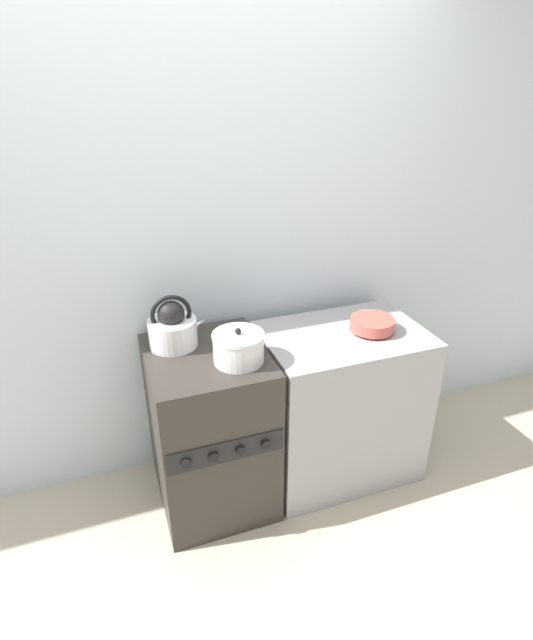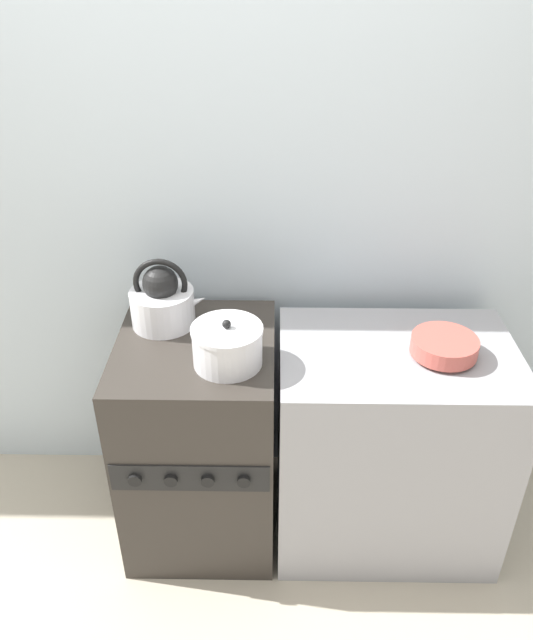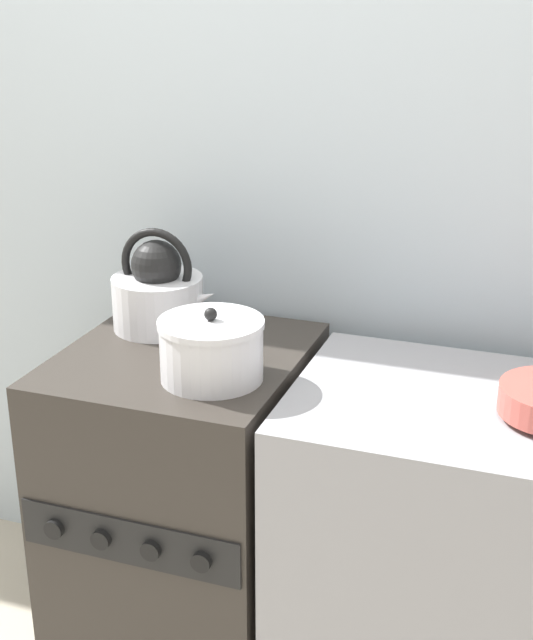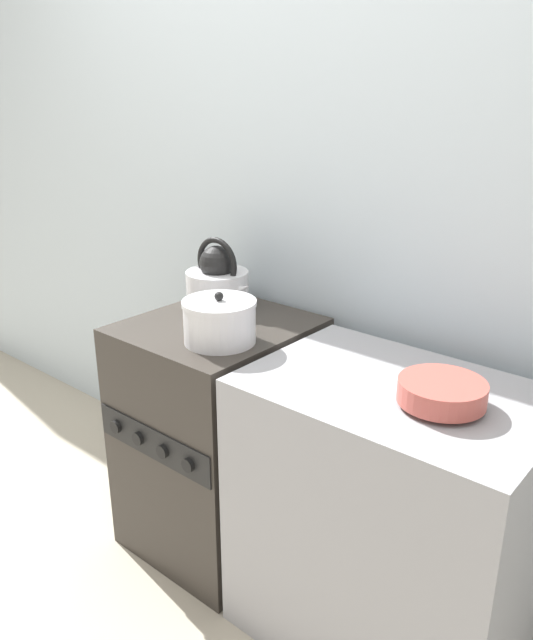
{
  "view_description": "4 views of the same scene",
  "coord_description": "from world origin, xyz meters",
  "px_view_note": "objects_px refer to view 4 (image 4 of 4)",
  "views": [
    {
      "loc": [
        -0.4,
        -1.63,
        2.0
      ],
      "look_at": [
        0.29,
        0.29,
        0.98
      ],
      "focal_mm": 28.0,
      "sensor_mm": 36.0,
      "label": 1
    },
    {
      "loc": [
        0.27,
        -1.45,
        2.03
      ],
      "look_at": [
        0.24,
        0.34,
        0.92
      ],
      "focal_mm": 35.0,
      "sensor_mm": 36.0,
      "label": 2
    },
    {
      "loc": [
        0.82,
        -1.43,
        1.65
      ],
      "look_at": [
        0.22,
        0.26,
        0.97
      ],
      "focal_mm": 50.0,
      "sensor_mm": 36.0,
      "label": 3
    },
    {
      "loc": [
        1.39,
        -1.09,
        1.58
      ],
      "look_at": [
        0.23,
        0.29,
        0.92
      ],
      "focal_mm": 35.0,
      "sensor_mm": 36.0,
      "label": 4
    }
  ],
  "objects_px": {
    "stove": "(220,434)",
    "cooking_pot": "(220,321)",
    "enamel_bowl": "(442,392)",
    "kettle": "(218,282)"
  },
  "relations": [
    {
      "from": "kettle",
      "to": "enamel_bowl",
      "type": "xyz_separation_m",
      "value": [
        0.95,
        -0.18,
        -0.06
      ]
    },
    {
      "from": "kettle",
      "to": "cooking_pot",
      "type": "distance_m",
      "value": 0.34
    },
    {
      "from": "cooking_pot",
      "to": "enamel_bowl",
      "type": "distance_m",
      "value": 0.71
    },
    {
      "from": "enamel_bowl",
      "to": "kettle",
      "type": "bearing_deg",
      "value": 169.36
    },
    {
      "from": "stove",
      "to": "cooking_pot",
      "type": "xyz_separation_m",
      "value": [
        0.12,
        -0.11,
        0.49
      ]
    },
    {
      "from": "kettle",
      "to": "enamel_bowl",
      "type": "bearing_deg",
      "value": -10.64
    },
    {
      "from": "stove",
      "to": "cooking_pot",
      "type": "relative_size",
      "value": 3.7
    },
    {
      "from": "enamel_bowl",
      "to": "cooking_pot",
      "type": "bearing_deg",
      "value": -175.06
    },
    {
      "from": "kettle",
      "to": "enamel_bowl",
      "type": "relative_size",
      "value": 1.25
    },
    {
      "from": "stove",
      "to": "cooking_pot",
      "type": "bearing_deg",
      "value": -41.16
    }
  ]
}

